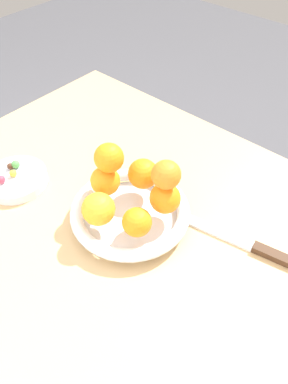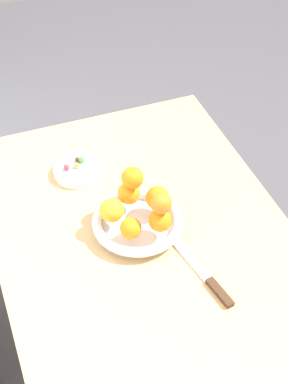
% 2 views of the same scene
% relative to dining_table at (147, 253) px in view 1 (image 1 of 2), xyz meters
% --- Properties ---
extents(ground_plane, '(6.00, 6.00, 0.00)m').
position_rel_dining_table_xyz_m(ground_plane, '(0.00, 0.00, -0.65)').
color(ground_plane, '#4C4C51').
extents(dining_table, '(1.10, 0.76, 0.74)m').
position_rel_dining_table_xyz_m(dining_table, '(0.00, 0.00, 0.00)').
color(dining_table, tan).
rests_on(dining_table, ground_plane).
extents(fruit_bowl, '(0.24, 0.24, 0.04)m').
position_rel_dining_table_xyz_m(fruit_bowl, '(0.04, 0.01, 0.11)').
color(fruit_bowl, silver).
rests_on(fruit_bowl, dining_table).
extents(candy_dish, '(0.14, 0.14, 0.02)m').
position_rel_dining_table_xyz_m(candy_dish, '(0.30, 0.10, 0.10)').
color(candy_dish, silver).
rests_on(candy_dish, dining_table).
extents(orange_0, '(0.06, 0.06, 0.06)m').
position_rel_dining_table_xyz_m(orange_0, '(-0.01, -0.03, 0.16)').
color(orange_0, orange).
rests_on(orange_0, fruit_bowl).
extents(orange_1, '(0.06, 0.06, 0.06)m').
position_rel_dining_table_xyz_m(orange_1, '(0.06, -0.06, 0.16)').
color(orange_1, orange).
rests_on(orange_1, fruit_bowl).
extents(orange_2, '(0.06, 0.06, 0.06)m').
position_rel_dining_table_xyz_m(orange_2, '(0.10, 0.01, 0.16)').
color(orange_2, orange).
rests_on(orange_2, fruit_bowl).
extents(orange_3, '(0.06, 0.06, 0.06)m').
position_rel_dining_table_xyz_m(orange_3, '(0.06, 0.07, 0.16)').
color(orange_3, orange).
rests_on(orange_3, fruit_bowl).
extents(orange_4, '(0.05, 0.05, 0.05)m').
position_rel_dining_table_xyz_m(orange_4, '(-0.01, 0.04, 0.16)').
color(orange_4, orange).
rests_on(orange_4, fruit_bowl).
extents(orange_5, '(0.06, 0.06, 0.06)m').
position_rel_dining_table_xyz_m(orange_5, '(-0.01, -0.04, 0.22)').
color(orange_5, orange).
rests_on(orange_5, orange_0).
extents(orange_6, '(0.06, 0.06, 0.06)m').
position_rel_dining_table_xyz_m(orange_6, '(0.10, 0.00, 0.22)').
color(orange_6, orange).
rests_on(orange_6, orange_2).
extents(candy_ball_0, '(0.01, 0.01, 0.01)m').
position_rel_dining_table_xyz_m(candy_ball_0, '(0.33, 0.09, 0.12)').
color(candy_ball_0, '#472819').
rests_on(candy_ball_0, candy_dish).
extents(candy_ball_1, '(0.02, 0.02, 0.02)m').
position_rel_dining_table_xyz_m(candy_ball_1, '(0.32, 0.08, 0.12)').
color(candy_ball_1, '#4C9947').
rests_on(candy_ball_1, candy_dish).
extents(candy_ball_2, '(0.02, 0.02, 0.02)m').
position_rel_dining_table_xyz_m(candy_ball_2, '(0.30, 0.10, 0.12)').
color(candy_ball_2, gold).
rests_on(candy_ball_2, candy_dish).
extents(candy_ball_3, '(0.02, 0.02, 0.02)m').
position_rel_dining_table_xyz_m(candy_ball_3, '(0.31, 0.13, 0.12)').
color(candy_ball_3, '#C6384C').
rests_on(candy_ball_3, candy_dish).
extents(knife, '(0.26, 0.07, 0.01)m').
position_rel_dining_table_xyz_m(knife, '(-0.17, -0.09, 0.09)').
color(knife, '#3F2819').
rests_on(knife, dining_table).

